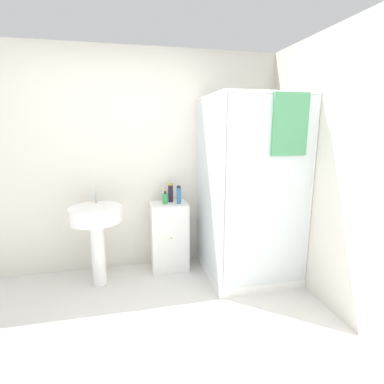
# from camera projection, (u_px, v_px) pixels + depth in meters

# --- Properties ---
(ground_plane) EXTENTS (12.00, 12.00, 0.00)m
(ground_plane) POSITION_uv_depth(u_px,v_px,m) (153.00, 369.00, 2.09)
(ground_plane) COLOR silver
(wall_back) EXTENTS (6.40, 0.06, 2.50)m
(wall_back) POSITION_uv_depth(u_px,v_px,m) (135.00, 163.00, 3.44)
(wall_back) COLOR silver
(wall_back) RESTS_ON ground_plane
(wall_right) EXTENTS (0.06, 6.40, 2.50)m
(wall_right) POSITION_uv_depth(u_px,v_px,m) (380.00, 183.00, 2.19)
(wall_right) COLOR silver
(wall_right) RESTS_ON ground_plane
(shower_enclosure) EXTENTS (0.95, 0.98, 1.97)m
(shower_enclosure) POSITION_uv_depth(u_px,v_px,m) (245.00, 232.00, 3.29)
(shower_enclosure) COLOR white
(shower_enclosure) RESTS_ON ground_plane
(vanity_cabinet) EXTENTS (0.42, 0.36, 0.80)m
(vanity_cabinet) POSITION_uv_depth(u_px,v_px,m) (169.00, 236.00, 3.51)
(vanity_cabinet) COLOR white
(vanity_cabinet) RESTS_ON ground_plane
(sink) EXTENTS (0.53, 0.53, 0.99)m
(sink) POSITION_uv_depth(u_px,v_px,m) (96.00, 224.00, 3.08)
(sink) COLOR white
(sink) RESTS_ON ground_plane
(soap_dispenser) EXTENTS (0.06, 0.06, 0.15)m
(soap_dispenser) POSITION_uv_depth(u_px,v_px,m) (165.00, 198.00, 3.38)
(soap_dispenser) COLOR green
(soap_dispenser) RESTS_ON vanity_cabinet
(shampoo_bottle_tall_black) EXTENTS (0.06, 0.06, 0.22)m
(shampoo_bottle_tall_black) POSITION_uv_depth(u_px,v_px,m) (171.00, 193.00, 3.46)
(shampoo_bottle_tall_black) COLOR #281E33
(shampoo_bottle_tall_black) RESTS_ON vanity_cabinet
(shampoo_bottle_blue) EXTENTS (0.05, 0.05, 0.21)m
(shampoo_bottle_blue) POSITION_uv_depth(u_px,v_px,m) (179.00, 195.00, 3.37)
(shampoo_bottle_blue) COLOR #2D66A3
(shampoo_bottle_blue) RESTS_ON vanity_cabinet
(lotion_bottle_white) EXTENTS (0.05, 0.05, 0.18)m
(lotion_bottle_white) POSITION_uv_depth(u_px,v_px,m) (164.00, 195.00, 3.46)
(lotion_bottle_white) COLOR beige
(lotion_bottle_white) RESTS_ON vanity_cabinet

